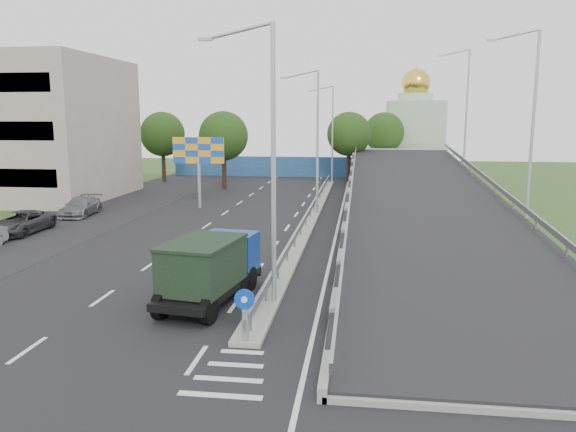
% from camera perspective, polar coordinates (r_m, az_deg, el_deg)
% --- Properties ---
extents(ground, '(160.00, 160.00, 0.00)m').
position_cam_1_polar(ground, '(15.93, -6.00, -16.13)').
color(ground, '#2D4C1E').
rests_on(ground, ground).
extents(road_surface, '(26.00, 90.00, 0.04)m').
position_cam_1_polar(road_surface, '(35.20, -3.20, -1.48)').
color(road_surface, black).
rests_on(road_surface, ground).
extents(parking_strip, '(8.00, 90.00, 0.05)m').
position_cam_1_polar(parking_strip, '(39.69, -21.98, -0.89)').
color(parking_strip, black).
rests_on(parking_strip, ground).
extents(median, '(1.00, 44.00, 0.20)m').
position_cam_1_polar(median, '(38.66, 2.27, -0.28)').
color(median, gray).
rests_on(median, ground).
extents(overpass_ramp, '(10.00, 50.00, 3.50)m').
position_cam_1_polar(overpass_ramp, '(38.46, 13.49, 1.88)').
color(overpass_ramp, gray).
rests_on(overpass_ramp, ground).
extents(median_guardrail, '(0.09, 44.00, 0.71)m').
position_cam_1_polar(median_guardrail, '(38.55, 2.28, 0.67)').
color(median_guardrail, gray).
rests_on(median_guardrail, median).
extents(sign_bollard, '(0.64, 0.23, 1.67)m').
position_cam_1_polar(sign_bollard, '(17.48, -4.39, -9.99)').
color(sign_bollard, black).
rests_on(sign_bollard, median).
extents(lamp_post_near, '(2.74, 0.18, 10.08)m').
position_cam_1_polar(lamp_post_near, '(20.20, -2.02, 6.61)').
color(lamp_post_near, '#B2B5B7').
rests_on(lamp_post_near, median).
extents(lamp_post_mid, '(2.74, 0.18, 10.08)m').
position_cam_1_polar(lamp_post_mid, '(40.04, 2.75, 8.29)').
color(lamp_post_mid, '#B2B5B7').
rests_on(lamp_post_mid, median).
extents(lamp_post_far, '(2.74, 0.18, 10.08)m').
position_cam_1_polar(lamp_post_far, '(59.99, 4.36, 8.84)').
color(lamp_post_far, '#B2B5B7').
rests_on(lamp_post_far, median).
extents(blue_wall, '(30.00, 0.50, 2.40)m').
position_cam_1_polar(blue_wall, '(66.56, 1.05, 5.00)').
color(blue_wall, '#234F82').
rests_on(blue_wall, ground).
extents(church, '(7.00, 7.00, 13.80)m').
position_cam_1_polar(church, '(74.20, 12.71, 8.46)').
color(church, '#B2CCAD').
rests_on(church, ground).
extents(billboard, '(4.00, 0.24, 5.50)m').
position_cam_1_polar(billboard, '(43.79, -9.08, 6.19)').
color(billboard, '#B2B5B7').
rests_on(billboard, ground).
extents(tree_left_mid, '(4.80, 4.80, 7.60)m').
position_cam_1_polar(tree_left_mid, '(55.57, -6.57, 8.06)').
color(tree_left_mid, black).
rests_on(tree_left_mid, ground).
extents(tree_median_far, '(4.80, 4.80, 7.60)m').
position_cam_1_polar(tree_median_far, '(61.93, 6.23, 8.26)').
color(tree_median_far, black).
rests_on(tree_median_far, ground).
extents(tree_left_far, '(4.80, 4.80, 7.60)m').
position_cam_1_polar(tree_left_far, '(62.70, -12.63, 8.10)').
color(tree_left_far, black).
rests_on(tree_left_far, ground).
extents(tree_ramp_far, '(4.80, 4.80, 7.60)m').
position_cam_1_polar(tree_ramp_far, '(68.96, 9.73, 8.35)').
color(tree_ramp_far, black).
rests_on(tree_ramp_far, ground).
extents(dump_truck, '(2.98, 6.05, 2.55)m').
position_cam_1_polar(dump_truck, '(21.63, -7.84, -5.06)').
color(dump_truck, black).
rests_on(dump_truck, ground).
extents(parked_car_c, '(2.32, 4.92, 1.36)m').
position_cam_1_polar(parked_car_c, '(37.77, -25.50, -0.61)').
color(parked_car_c, '#303135').
rests_on(parked_car_c, ground).
extents(parked_car_d, '(2.34, 4.77, 1.33)m').
position_cam_1_polar(parked_car_d, '(42.96, -20.32, 0.90)').
color(parked_car_d, slate).
rests_on(parked_car_d, ground).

